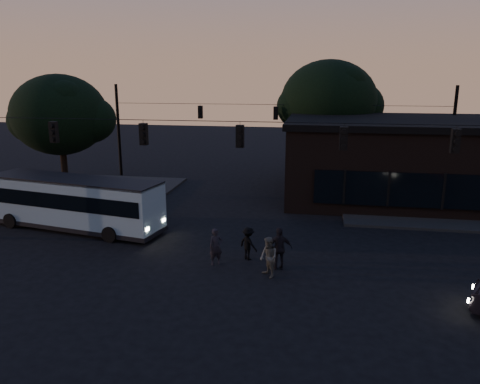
% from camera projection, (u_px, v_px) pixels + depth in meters
% --- Properties ---
extents(ground, '(120.00, 120.00, 0.00)m').
position_uv_depth(ground, '(222.00, 291.00, 18.24)').
color(ground, black).
rests_on(ground, ground).
extents(sidewalk_far_right, '(14.00, 10.00, 0.15)m').
position_uv_depth(sidewalk_far_right, '(454.00, 207.00, 29.59)').
color(sidewalk_far_right, black).
rests_on(sidewalk_far_right, ground).
extents(sidewalk_far_left, '(14.00, 10.00, 0.15)m').
position_uv_depth(sidewalk_far_left, '(74.00, 190.00, 33.94)').
color(sidewalk_far_left, black).
rests_on(sidewalk_far_left, ground).
extents(building, '(15.40, 10.41, 5.40)m').
position_uv_depth(building, '(403.00, 159.00, 31.34)').
color(building, black).
rests_on(building, ground).
extents(tree_behind, '(7.60, 7.60, 9.43)m').
position_uv_depth(tree_behind, '(329.00, 101.00, 37.09)').
color(tree_behind, black).
rests_on(tree_behind, ground).
extents(tree_left, '(6.40, 6.40, 8.30)m').
position_uv_depth(tree_left, '(60.00, 115.00, 31.66)').
color(tree_left, black).
rests_on(tree_left, ground).
extents(signal_rig_near, '(26.24, 0.30, 7.50)m').
position_uv_depth(signal_rig_near, '(240.00, 161.00, 20.98)').
color(signal_rig_near, black).
rests_on(signal_rig_near, ground).
extents(signal_rig_far, '(26.24, 0.30, 7.50)m').
position_uv_depth(signal_rig_far, '(275.00, 128.00, 36.33)').
color(signal_rig_far, black).
rests_on(signal_rig_far, ground).
extents(bus, '(10.35, 4.17, 2.84)m').
position_uv_depth(bus, '(74.00, 201.00, 25.25)').
color(bus, '#829DA5').
rests_on(bus, ground).
extents(pedestrian_a, '(0.72, 0.63, 1.65)m').
position_uv_depth(pedestrian_a, '(216.00, 247.00, 20.60)').
color(pedestrian_a, black).
rests_on(pedestrian_a, ground).
extents(pedestrian_b, '(1.02, 1.05, 1.71)m').
position_uv_depth(pedestrian_b, '(269.00, 257.00, 19.33)').
color(pedestrian_b, '#45463F').
rests_on(pedestrian_b, ground).
extents(pedestrian_c, '(1.20, 0.75, 1.91)m').
position_uv_depth(pedestrian_c, '(280.00, 249.00, 20.05)').
color(pedestrian_c, black).
rests_on(pedestrian_c, ground).
extents(pedestrian_d, '(1.13, 1.04, 1.53)m').
position_uv_depth(pedestrian_d, '(248.00, 244.00, 21.20)').
color(pedestrian_d, black).
rests_on(pedestrian_d, ground).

